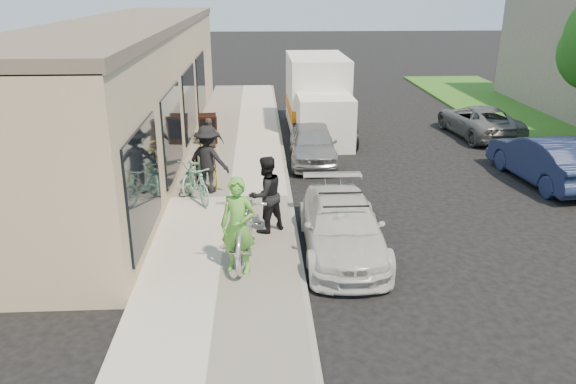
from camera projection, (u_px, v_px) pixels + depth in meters
name	position (u px, v px, depth m)	size (l,w,h in m)	color
ground	(319.00, 252.00, 11.69)	(120.00, 120.00, 0.00)	black
sidewalk	(229.00, 199.00, 14.38)	(3.00, 34.00, 0.15)	#BDB7AA
curb	(290.00, 198.00, 14.46)	(0.12, 34.00, 0.13)	gray
storefront	(134.00, 87.00, 18.18)	(3.60, 20.00, 4.22)	tan
bike_rack	(200.00, 167.00, 14.83)	(0.29, 0.61, 0.92)	black
sandwich_board	(208.00, 129.00, 18.95)	(0.68, 0.69, 1.01)	black
sedan_white	(342.00, 226.00, 11.53)	(1.68, 3.99, 1.19)	silver
sedan_silver	(313.00, 144.00, 17.44)	(1.42, 3.53, 1.20)	gray
moving_truck	(318.00, 99.00, 20.92)	(2.17, 5.64, 2.76)	silver
far_car_blue	(545.00, 159.00, 15.64)	(1.42, 4.07, 1.34)	#162043
far_car_gray	(479.00, 121.00, 20.55)	(1.89, 4.10, 1.14)	#545759
tandem_bike	(246.00, 222.00, 11.07)	(0.92, 2.64, 1.39)	silver
woman_rider	(238.00, 226.00, 10.31)	(0.67, 0.44, 1.85)	#56A938
man_standing	(266.00, 194.00, 12.07)	(0.83, 0.64, 1.70)	black
cruiser_bike_a	(196.00, 183.00, 13.91)	(0.45, 1.60, 0.96)	#7CB9A2
cruiser_bike_b	(196.00, 173.00, 14.78)	(0.58, 1.67, 0.88)	#7CB9A2
cruiser_bike_c	(205.00, 163.00, 15.16)	(0.53, 1.88, 1.13)	yellow
bystander_a	(208.00, 159.00, 14.39)	(1.14, 0.65, 1.76)	black
bystander_b	(209.00, 143.00, 16.43)	(0.87, 0.36, 1.49)	brown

